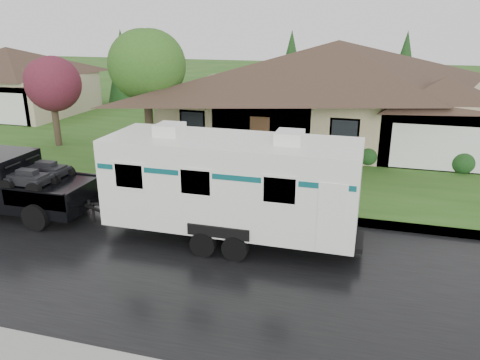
% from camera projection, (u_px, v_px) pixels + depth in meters
% --- Properties ---
extents(ground, '(140.00, 140.00, 0.00)m').
position_uv_depth(ground, '(232.00, 238.00, 15.36)').
color(ground, '#295119').
rests_on(ground, ground).
extents(road, '(140.00, 8.00, 0.01)m').
position_uv_depth(road, '(212.00, 267.00, 13.53)').
color(road, black).
rests_on(road, ground).
extents(curb, '(140.00, 0.50, 0.15)m').
position_uv_depth(curb, '(249.00, 210.00, 17.38)').
color(curb, gray).
rests_on(curb, ground).
extents(lawn, '(140.00, 26.00, 0.15)m').
position_uv_depth(lawn, '(301.00, 134.00, 28.99)').
color(lawn, '#295119').
rests_on(lawn, ground).
extents(house_main, '(19.44, 10.80, 6.90)m').
position_uv_depth(house_main, '(342.00, 80.00, 26.20)').
color(house_main, tan).
rests_on(house_main, lawn).
extents(house_far, '(10.80, 8.64, 5.80)m').
position_uv_depth(house_far, '(11.00, 75.00, 34.45)').
color(house_far, tan).
rests_on(house_far, lawn).
extents(tree_left_green, '(3.78, 3.78, 6.26)m').
position_uv_depth(tree_left_green, '(146.00, 70.00, 22.62)').
color(tree_left_green, '#382B1E').
rests_on(tree_left_green, lawn).
extents(tree_red, '(2.96, 2.96, 4.90)m').
position_uv_depth(tree_red, '(51.00, 84.00, 25.09)').
color(tree_red, '#382B1E').
rests_on(tree_red, lawn).
extents(shrub_row, '(13.60, 1.00, 1.00)m').
position_uv_depth(shrub_row, '(325.00, 151.00, 23.10)').
color(shrub_row, '#143814').
rests_on(shrub_row, lawn).
extents(pickup_truck, '(6.71, 2.55, 2.24)m').
position_uv_depth(pickup_truck, '(2.00, 181.00, 17.15)').
color(pickup_truck, black).
rests_on(pickup_truck, ground).
extents(travel_trailer, '(8.28, 2.91, 3.71)m').
position_uv_depth(travel_trailer, '(231.00, 182.00, 14.63)').
color(travel_trailer, white).
rests_on(travel_trailer, ground).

